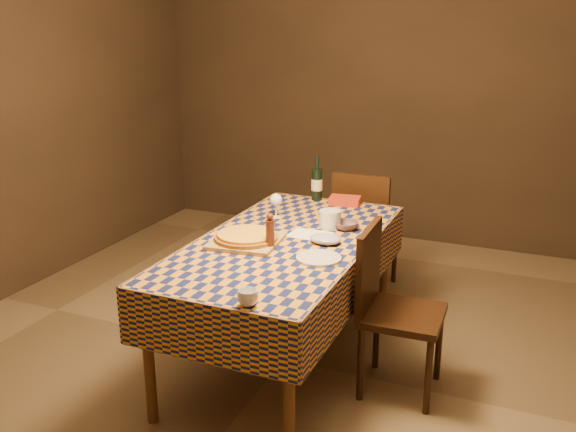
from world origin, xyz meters
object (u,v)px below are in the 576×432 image
Objects in this scene: pizza at (246,236)px; chair_far at (364,225)px; bowl at (346,225)px; wine_bottle at (317,184)px; chair_right at (388,301)px; dining_table at (285,253)px; white_plate at (319,258)px; cutting_board at (246,241)px.

chair_far is at bearing 76.53° from pizza.
wine_bottle reaches higher than bowl.
chair_right reaches higher than pizza.
dining_table is 0.36m from white_plate.
chair_far is at bearing 76.53° from cutting_board.
pizza is 0.47× the size of chair_far.
chair_far is at bearing 83.60° from dining_table.
cutting_board is 0.85m from chair_right.
chair_right is at bearing -50.03° from wine_bottle.
pizza is 0.47× the size of chair_right.
cutting_board reaches higher than dining_table.
dining_table is at bearing -81.53° from wine_bottle.
pizza is at bearing 170.59° from white_plate.
cutting_board is 1.36m from chair_far.
dining_table is at bearing -96.40° from chair_far.
pizza reaches higher than dining_table.
chair_far reaches higher than dining_table.
chair_right is (0.37, -0.36, -0.27)m from bowl.
white_plate is (0.02, -0.53, -0.02)m from bowl.
chair_right is (0.50, -1.21, 0.00)m from chair_far.
bowl reaches higher than dining_table.
chair_far is (-0.15, 1.37, -0.25)m from white_plate.
chair_right reaches higher than dining_table.
dining_table is 0.65m from chair_right.
wine_bottle is 0.33× the size of chair_far.
dining_table is 0.89m from wine_bottle.
chair_far is (0.13, 1.17, -0.17)m from dining_table.
cutting_board is 0.63m from bowl.
dining_table is 0.25m from pizza.
dining_table is 0.43m from bowl.
wine_bottle is (-0.39, 0.54, 0.09)m from bowl.
wine_bottle is at bearing 98.47° from dining_table.
chair_far is (-0.13, 0.84, -0.27)m from bowl.
cutting_board is 1.00m from wine_bottle.
cutting_board is 0.47m from white_plate.
bowl is 0.53m from white_plate.
white_plate is 0.26× the size of chair_right.
white_plate is at bearing -35.87° from dining_table.
dining_table is at bearing 176.42° from chair_right.
bowl is (0.44, 0.45, 0.01)m from cutting_board.
chair_right is (0.76, -0.90, -0.36)m from wine_bottle.
white_plate is at bearing -87.35° from bowl.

